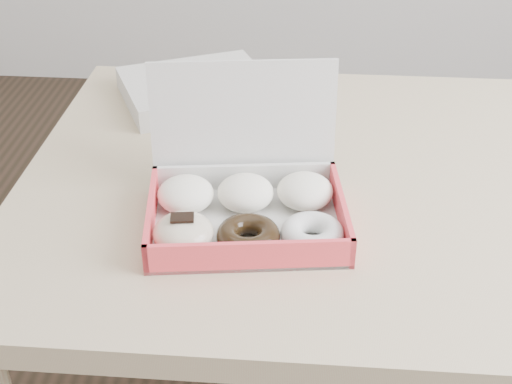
{
  "coord_description": "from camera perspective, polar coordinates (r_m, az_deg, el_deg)",
  "views": [
    {
      "loc": [
        -0.16,
        -0.96,
        1.33
      ],
      "look_at": [
        -0.22,
        -0.15,
        0.81
      ],
      "focal_mm": 50.0,
      "sensor_mm": 36.0,
      "label": 1
    }
  ],
  "objects": [
    {
      "name": "table",
      "position": [
        1.17,
        11.44,
        -2.21
      ],
      "size": [
        1.2,
        0.8,
        0.75
      ],
      "color": "tan",
      "rests_on": "ground"
    },
    {
      "name": "donut_box",
      "position": [
        1.0,
        -0.94,
        -0.85
      ],
      "size": [
        0.3,
        0.26,
        0.2
      ],
      "rotation": [
        0.0,
        0.0,
        0.13
      ],
      "color": "silver",
      "rests_on": "table"
    },
    {
      "name": "newspapers",
      "position": [
        1.36,
        -4.84,
        8.25
      ],
      "size": [
        0.32,
        0.3,
        0.04
      ],
      "primitive_type": "cube",
      "rotation": [
        0.0,
        0.0,
        0.43
      ],
      "color": "silver",
      "rests_on": "table"
    }
  ]
}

